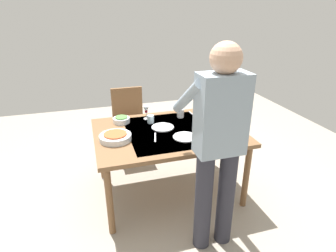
{
  "coord_description": "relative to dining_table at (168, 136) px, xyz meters",
  "views": [
    {
      "loc": [
        0.74,
        2.5,
        1.9
      ],
      "look_at": [
        0.0,
        0.0,
        0.77
      ],
      "focal_mm": 30.25,
      "sensor_mm": 36.0,
      "label": 1
    }
  ],
  "objects": [
    {
      "name": "ground_plane",
      "position": [
        0.0,
        0.0,
        -0.66
      ],
      "size": [
        6.0,
        6.0,
        0.0
      ],
      "primitive_type": "plane",
      "color": "#9E9384"
    },
    {
      "name": "dining_table",
      "position": [
        0.0,
        0.0,
        0.0
      ],
      "size": [
        1.47,
        1.07,
        0.72
      ],
      "color": "brown",
      "rests_on": "ground_plane"
    },
    {
      "name": "chair_near",
      "position": [
        0.26,
        -0.92,
        -0.13
      ],
      "size": [
        0.4,
        0.4,
        0.91
      ],
      "color": "#523019",
      "rests_on": "ground_plane"
    },
    {
      "name": "person_server",
      "position": [
        -0.15,
        0.8,
        0.31
      ],
      "size": [
        0.42,
        0.61,
        1.69
      ],
      "color": "#2D2D38",
      "rests_on": "ground_plane"
    },
    {
      "name": "wine_bottle",
      "position": [
        -0.28,
        0.3,
        0.18
      ],
      "size": [
        0.07,
        0.07,
        0.3
      ],
      "color": "black",
      "rests_on": "dining_table"
    },
    {
      "name": "wine_glass_left",
      "position": [
        0.14,
        -0.37,
        0.17
      ],
      "size": [
        0.07,
        0.07,
        0.15
      ],
      "color": "white",
      "rests_on": "dining_table"
    },
    {
      "name": "wine_glass_right",
      "position": [
        -0.51,
        0.31,
        0.17
      ],
      "size": [
        0.07,
        0.07,
        0.15
      ],
      "color": "white",
      "rests_on": "dining_table"
    },
    {
      "name": "water_cup_near_left",
      "position": [
        -0.24,
        -0.31,
        0.11
      ],
      "size": [
        0.08,
        0.08,
        0.1
      ],
      "primitive_type": "cylinder",
      "color": "silver",
      "rests_on": "dining_table"
    },
    {
      "name": "water_cup_near_right",
      "position": [
        0.12,
        -0.25,
        0.11
      ],
      "size": [
        0.07,
        0.07,
        0.09
      ],
      "primitive_type": "cylinder",
      "color": "silver",
      "rests_on": "dining_table"
    },
    {
      "name": "water_cup_far_left",
      "position": [
        -0.49,
        0.01,
        0.11
      ],
      "size": [
        0.07,
        0.07,
        0.09
      ],
      "primitive_type": "cylinder",
      "color": "silver",
      "rests_on": "dining_table"
    },
    {
      "name": "water_cup_far_right",
      "position": [
        -0.54,
        -0.18,
        0.12
      ],
      "size": [
        0.07,
        0.07,
        0.1
      ],
      "primitive_type": "cylinder",
      "color": "silver",
      "rests_on": "dining_table"
    },
    {
      "name": "serving_bowl_pasta",
      "position": [
        0.54,
        0.07,
        0.1
      ],
      "size": [
        0.3,
        0.3,
        0.07
      ],
      "color": "silver",
      "rests_on": "dining_table"
    },
    {
      "name": "side_bowl_salad",
      "position": [
        0.42,
        -0.35,
        0.1
      ],
      "size": [
        0.18,
        0.18,
        0.07
      ],
      "color": "silver",
      "rests_on": "dining_table"
    },
    {
      "name": "dinner_plate_near",
      "position": [
        -0.11,
        0.2,
        0.07
      ],
      "size": [
        0.23,
        0.23,
        0.01
      ],
      "primitive_type": "cylinder",
      "color": "silver",
      "rests_on": "dining_table"
    },
    {
      "name": "dinner_plate_far",
      "position": [
        0.03,
        -0.08,
        0.07
      ],
      "size": [
        0.23,
        0.23,
        0.01
      ],
      "primitive_type": "cylinder",
      "color": "silver",
      "rests_on": "dining_table"
    },
    {
      "name": "table_knife",
      "position": [
        0.16,
        0.12,
        0.07
      ],
      "size": [
        0.06,
        0.2,
        0.0
      ],
      "primitive_type": "cube",
      "rotation": [
        0.0,
        0.0,
        -0.25
      ],
      "color": "silver",
      "rests_on": "dining_table"
    },
    {
      "name": "table_fork",
      "position": [
        -0.4,
        -0.37,
        0.07
      ],
      "size": [
        0.03,
        0.18,
        0.0
      ],
      "primitive_type": "cube",
      "rotation": [
        0.0,
        0.0,
        0.07
      ],
      "color": "silver",
      "rests_on": "dining_table"
    }
  ]
}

